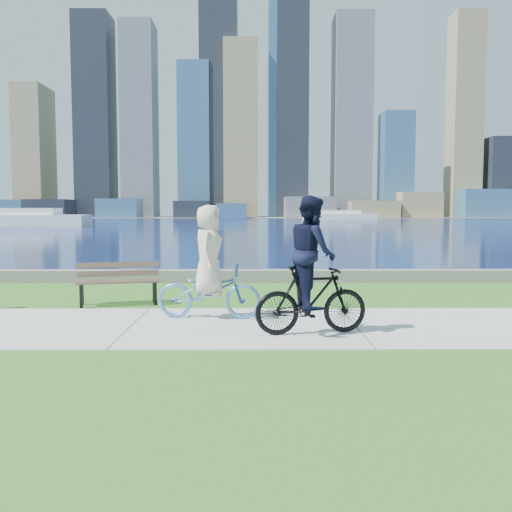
{
  "coord_description": "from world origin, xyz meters",
  "views": [
    {
      "loc": [
        2.17,
        -10.06,
        2.1
      ],
      "look_at": [
        2.24,
        1.99,
        1.1
      ],
      "focal_mm": 40.0,
      "sensor_mm": 36.0,
      "label": 1
    }
  ],
  "objects": [
    {
      "name": "cyclist_man",
      "position": [
        3.15,
        -0.7,
        0.99
      ],
      "size": [
        0.89,
        1.97,
        2.3
      ],
      "rotation": [
        0.0,
        0.0,
        1.75
      ],
      "color": "black",
      "rests_on": "ground"
    },
    {
      "name": "cyclist_woman",
      "position": [
        1.34,
        0.69,
        0.82
      ],
      "size": [
        0.89,
        2.04,
        2.16
      ],
      "rotation": [
        0.0,
        0.0,
        1.47
      ],
      "color": "#548BCD",
      "rests_on": "ground"
    },
    {
      "name": "far_shore",
      "position": [
        0.0,
        130.0,
        0.06
      ],
      "size": [
        320.0,
        30.0,
        0.12
      ],
      "primitive_type": "cube",
      "color": "slate",
      "rests_on": "ground"
    },
    {
      "name": "seawall",
      "position": [
        0.0,
        6.2,
        0.17
      ],
      "size": [
        90.0,
        0.5,
        0.35
      ],
      "primitive_type": "cube",
      "color": "slate",
      "rests_on": "ground"
    },
    {
      "name": "park_bench",
      "position": [
        -0.78,
        2.39,
        0.56
      ],
      "size": [
        1.87,
        1.01,
        0.92
      ],
      "rotation": [
        0.0,
        0.0,
        0.24
      ],
      "color": "black",
      "rests_on": "ground"
    },
    {
      "name": "city_skyline",
      "position": [
        -0.43,
        129.94,
        22.04
      ],
      "size": [
        178.45,
        23.46,
        76.0
      ],
      "color": "black",
      "rests_on": "ground"
    },
    {
      "name": "ferry_far",
      "position": [
        18.63,
        98.0,
        0.77
      ],
      "size": [
        13.67,
        3.9,
        1.85
      ],
      "color": "white",
      "rests_on": "ground"
    },
    {
      "name": "concrete_path",
      "position": [
        0.0,
        0.0,
        0.01
      ],
      "size": [
        80.0,
        3.5,
        0.02
      ],
      "primitive_type": "cube",
      "color": "#AFAFAA",
      "rests_on": "ground"
    },
    {
      "name": "bay_water",
      "position": [
        0.0,
        72.0,
        0.0
      ],
      "size": [
        320.0,
        131.0,
        0.01
      ],
      "primitive_type": "cube",
      "color": "#0C1C4F",
      "rests_on": "ground"
    },
    {
      "name": "ground",
      "position": [
        0.0,
        0.0,
        0.0
      ],
      "size": [
        320.0,
        320.0,
        0.0
      ],
      "primitive_type": "plane",
      "color": "#2C651A",
      "rests_on": "ground"
    },
    {
      "name": "ferry_near",
      "position": [
        -25.52,
        57.78,
        0.91
      ],
      "size": [
        16.09,
        4.6,
        2.18
      ],
      "color": "white",
      "rests_on": "ground"
    }
  ]
}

